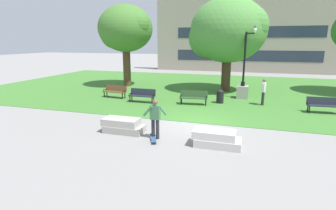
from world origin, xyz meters
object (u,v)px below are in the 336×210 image
Objects in this scene: person_skateboarder at (155,117)px; park_bench_near_left at (115,91)px; park_bench_far_right at (324,104)px; lamp_post_left at (243,84)px; concrete_block_center at (123,126)px; skateboard at (153,139)px; person_bystander_near_lawn at (263,90)px; concrete_block_left at (216,139)px; park_bench_far_left at (194,97)px; park_bench_near_right at (142,95)px; trash_bin at (220,96)px.

person_skateboarder is 0.92× the size of park_bench_near_left.
person_skateboarder reaches higher than park_bench_far_right.
park_bench_near_left is 9.29m from lamp_post_left.
skateboard is (1.68, -0.59, -0.22)m from concrete_block_center.
concrete_block_left is at bearing -104.90° from person_bystander_near_lawn.
skateboard is at bearing -52.21° from park_bench_near_left.
park_bench_near_left is at bearing 175.79° from park_bench_far_left.
lamp_post_left is (0.74, 9.57, 0.74)m from concrete_block_left.
concrete_block_center is 11.48m from park_bench_far_right.
lamp_post_left is at bearing 15.60° from park_bench_near_left.
park_bench_near_left is 2.61m from park_bench_near_right.
concrete_block_left is 1.96× the size of trash_bin.
person_bystander_near_lawn is (-3.26, 1.04, 0.44)m from park_bench_far_right.
concrete_block_center is 1.10× the size of person_skateboarder.
park_bench_near_right is 1.05× the size of person_bystander_near_lawn.
park_bench_near_right is at bearing -173.89° from park_bench_far_left.
park_bench_near_left reaches higher than concrete_block_center.
park_bench_far_right is 1.07× the size of person_bystander_near_lawn.
park_bench_far_left is at bearing -179.28° from park_bench_far_right.
lamp_post_left is 5.27× the size of trash_bin.
lamp_post_left is (-4.59, 2.84, 0.51)m from park_bench_far_right.
concrete_block_left is at bearing 3.86° from skateboard.
person_skateboarder is 10.34m from park_bench_far_right.
park_bench_near_left is (-3.93, 6.65, 0.23)m from concrete_block_center.
lamp_post_left is 2.96× the size of person_bystander_near_lawn.
concrete_block_center is 7.73m from park_bench_near_left.
person_bystander_near_lawn reaches higher than person_skateboarder.
park_bench_near_right is 7.94m from person_bystander_near_lawn.
person_skateboarder is at bearing -121.12° from person_bystander_near_lawn.
person_bystander_near_lawn is at bearing 4.91° from trash_bin.
park_bench_near_right is at bearing 132.38° from concrete_block_left.
park_bench_near_left is 1.03× the size of park_bench_near_right.
skateboard is 1.04× the size of trash_bin.
concrete_block_center is 10.45m from lamp_post_left.
concrete_block_left is 7.57m from trash_bin.
skateboard is at bearing -138.87° from park_bench_far_right.
park_bench_far_right is at bearing -7.72° from trash_bin.
trash_bin is at bearing 75.48° from person_skateboarder.
concrete_block_left reaches higher than skateboard.
concrete_block_center is 6.53m from park_bench_far_left.
concrete_block_left is 8.48m from park_bench_near_right.
skateboard is 0.59× the size of person_bystander_near_lawn.
park_bench_near_right is 0.36× the size of lamp_post_left.
concrete_block_left is 1.03× the size of park_bench_far_right.
park_bench_near_right reaches higher than concrete_block_center.
person_skateboarder is 7.72m from trash_bin.
lamp_post_left is (5.00, 9.15, 0.74)m from concrete_block_center.
park_bench_far_right is 1.91× the size of trash_bin.
concrete_block_center is at bearing -118.67° from lamp_post_left.
person_bystander_near_lawn is (2.71, 0.23, 0.48)m from trash_bin.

